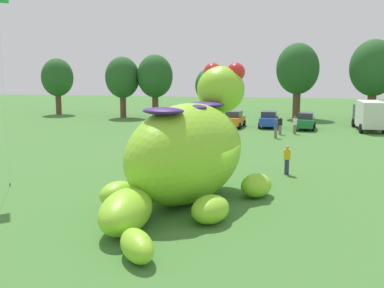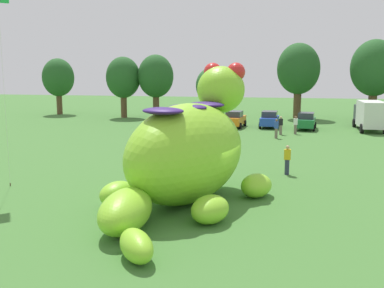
% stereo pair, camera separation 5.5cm
% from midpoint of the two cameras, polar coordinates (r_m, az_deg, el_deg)
% --- Properties ---
extents(ground_plane, '(160.00, 160.00, 0.00)m').
position_cam_midpoint_polar(ground_plane, '(21.17, 2.48, -7.16)').
color(ground_plane, '#427533').
extents(giant_inflatable_creature, '(7.83, 12.79, 6.35)m').
position_cam_midpoint_polar(giant_inflatable_creature, '(20.65, -0.46, -0.94)').
color(giant_inflatable_creature, '#8CD12D').
rests_on(giant_inflatable_creature, ground).
extents(car_black, '(1.97, 4.11, 1.72)m').
position_cam_midpoint_polar(car_black, '(48.91, -2.06, 3.27)').
color(car_black, black).
rests_on(car_black, ground).
extents(car_yellow, '(2.08, 4.17, 1.72)m').
position_cam_midpoint_polar(car_yellow, '(48.33, 1.53, 3.20)').
color(car_yellow, yellow).
rests_on(car_yellow, ground).
extents(car_orange, '(2.24, 4.24, 1.72)m').
position_cam_midpoint_polar(car_orange, '(47.97, 5.40, 3.12)').
color(car_orange, orange).
rests_on(car_orange, ground).
extents(car_blue, '(2.09, 4.18, 1.72)m').
position_cam_midpoint_polar(car_blue, '(48.34, 9.73, 3.07)').
color(car_blue, '#2347B7').
rests_on(car_blue, ground).
extents(car_green, '(2.26, 4.25, 1.72)m').
position_cam_midpoint_polar(car_green, '(47.50, 14.12, 2.82)').
color(car_green, '#1E7238').
rests_on(car_green, ground).
extents(box_truck, '(2.42, 6.43, 2.95)m').
position_cam_midpoint_polar(box_truck, '(48.53, 21.38, 3.47)').
color(box_truck, '#333842').
rests_on(box_truck, ground).
extents(tree_far_left, '(4.22, 4.22, 7.49)m').
position_cam_midpoint_polar(tree_far_left, '(64.30, -16.39, 7.96)').
color(tree_far_left, brown).
rests_on(tree_far_left, ground).
extents(tree_left, '(4.28, 4.28, 7.60)m').
position_cam_midpoint_polar(tree_left, '(58.20, -8.59, 8.19)').
color(tree_left, brown).
rests_on(tree_left, ground).
extents(tree_mid_left, '(4.42, 4.42, 7.85)m').
position_cam_midpoint_polar(tree_mid_left, '(57.37, -4.54, 8.41)').
color(tree_mid_left, brown).
rests_on(tree_mid_left, ground).
extents(tree_centre_left, '(3.49, 3.49, 6.20)m').
position_cam_midpoint_polar(tree_centre_left, '(55.16, 2.34, 7.28)').
color(tree_centre_left, brown).
rests_on(tree_centre_left, ground).
extents(tree_centre, '(5.19, 5.19, 9.22)m').
position_cam_midpoint_polar(tree_centre, '(57.92, 13.22, 9.10)').
color(tree_centre, brown).
rests_on(tree_centre, ground).
extents(tree_centre_right, '(5.27, 5.27, 9.35)m').
position_cam_midpoint_polar(tree_centre_right, '(55.55, 21.93, 8.77)').
color(tree_centre_right, brown).
rests_on(tree_centre_right, ground).
extents(spectator_near_inflatable, '(0.38, 0.26, 1.71)m').
position_cam_midpoint_polar(spectator_near_inflatable, '(43.14, 11.10, 2.28)').
color(spectator_near_inflatable, '#726656').
rests_on(spectator_near_inflatable, ground).
extents(spectator_mid_field, '(0.38, 0.26, 1.71)m').
position_cam_midpoint_polar(spectator_mid_field, '(43.79, 12.87, 2.32)').
color(spectator_mid_field, '#726656').
rests_on(spectator_mid_field, ground).
extents(spectator_by_cars, '(0.38, 0.26, 1.71)m').
position_cam_midpoint_polar(spectator_by_cars, '(40.74, 10.55, 1.89)').
color(spectator_by_cars, '#726656').
rests_on(spectator_by_cars, ground).
extents(spectator_wandering, '(0.38, 0.26, 1.71)m').
position_cam_midpoint_polar(spectator_wandering, '(26.76, 11.90, -1.99)').
color(spectator_wandering, '#2D334C').
rests_on(spectator_wandering, ground).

